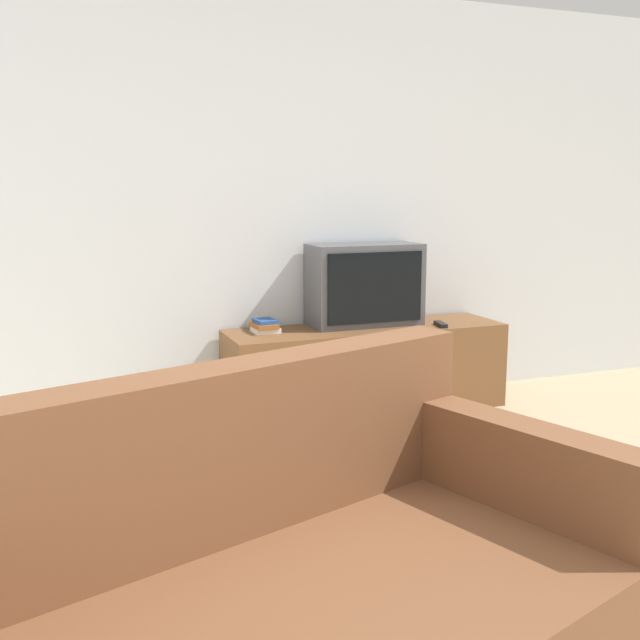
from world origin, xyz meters
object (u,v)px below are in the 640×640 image
at_px(television, 365,285).
at_px(book_stack, 265,326).
at_px(remote_on_stand, 441,324).
at_px(couch, 288,638).
at_px(tv_stand, 366,369).

xyz_separation_m(television, book_stack, (-0.67, -0.02, -0.22)).
relative_size(television, remote_on_stand, 4.32).
bearing_deg(television, couch, -117.87).
bearing_deg(book_stack, television, 1.46).
relative_size(book_stack, remote_on_stand, 1.17).
relative_size(tv_stand, couch, 0.88).
relative_size(tv_stand, book_stack, 9.28).
bearing_deg(couch, tv_stand, 43.39).
relative_size(couch, remote_on_stand, 12.33).
bearing_deg(remote_on_stand, couch, -126.91).
bearing_deg(tv_stand, book_stack, 174.16).
relative_size(couch, book_stack, 10.55).
distance_m(tv_stand, book_stack, 0.72).
bearing_deg(couch, book_stack, 55.95).
xyz_separation_m(tv_stand, book_stack, (-0.65, 0.07, 0.31)).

